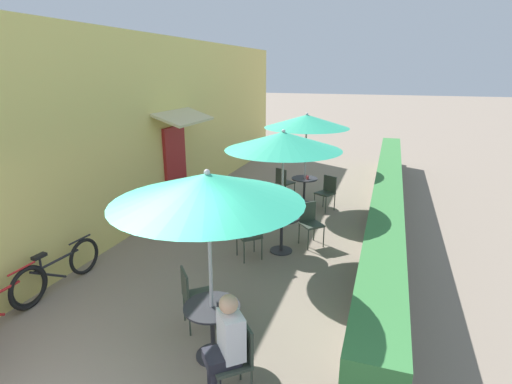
{
  "coord_description": "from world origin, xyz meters",
  "views": [
    {
      "loc": [
        2.68,
        -2.26,
        3.42
      ],
      "look_at": [
        0.15,
        5.25,
        1.0
      ],
      "focal_mm": 28.0,
      "sensor_mm": 36.0,
      "label": 1
    }
  ],
  "objects_px": {
    "cafe_chair_mid_left": "(310,220)",
    "coffee_cup_far": "(307,178)",
    "bicycle_second": "(58,269)",
    "cafe_chair_near_left": "(237,354)",
    "patio_umbrella_far": "(307,121)",
    "cafe_chair_near_right": "(193,293)",
    "coffee_cup_near": "(219,305)",
    "patio_umbrella_near": "(207,188)",
    "coffee_cup_mid": "(287,216)",
    "patio_table_mid": "(282,228)",
    "cafe_chair_far_right": "(327,190)",
    "cafe_chair_mid_right": "(251,234)",
    "patio_table_near": "(212,322)",
    "seated_patron_near_left": "(226,343)",
    "patio_table_far": "(304,186)",
    "patio_umbrella_mid": "(283,141)",
    "cafe_chair_far_left": "(284,181)"
  },
  "relations": [
    {
      "from": "coffee_cup_mid",
      "to": "cafe_chair_far_left",
      "type": "bearing_deg",
      "value": 105.8
    },
    {
      "from": "patio_umbrella_far",
      "to": "cafe_chair_far_left",
      "type": "bearing_deg",
      "value": 157.48
    },
    {
      "from": "patio_table_mid",
      "to": "cafe_chair_far_left",
      "type": "distance_m",
      "value": 3.38
    },
    {
      "from": "cafe_chair_mid_right",
      "to": "patio_umbrella_far",
      "type": "xyz_separation_m",
      "value": [
        0.26,
        3.53,
        1.68
      ]
    },
    {
      "from": "coffee_cup_mid",
      "to": "patio_umbrella_far",
      "type": "relative_size",
      "value": 0.04
    },
    {
      "from": "seated_patron_near_left",
      "to": "bicycle_second",
      "type": "distance_m",
      "value": 3.7
    },
    {
      "from": "cafe_chair_near_right",
      "to": "bicycle_second",
      "type": "height_order",
      "value": "cafe_chair_near_right"
    },
    {
      "from": "cafe_chair_mid_right",
      "to": "bicycle_second",
      "type": "distance_m",
      "value": 3.28
    },
    {
      "from": "patio_table_near",
      "to": "bicycle_second",
      "type": "xyz_separation_m",
      "value": [
        -3.06,
        0.69,
        -0.15
      ]
    },
    {
      "from": "cafe_chair_near_right",
      "to": "coffee_cup_near",
      "type": "xyz_separation_m",
      "value": [
        0.6,
        -0.48,
        0.24
      ]
    },
    {
      "from": "patio_table_near",
      "to": "cafe_chair_near_right",
      "type": "height_order",
      "value": "cafe_chair_near_right"
    },
    {
      "from": "coffee_cup_mid",
      "to": "cafe_chair_mid_right",
      "type": "bearing_deg",
      "value": -136.75
    },
    {
      "from": "cafe_chair_near_right",
      "to": "cafe_chair_mid_right",
      "type": "height_order",
      "value": "same"
    },
    {
      "from": "patio_umbrella_near",
      "to": "cafe_chair_mid_right",
      "type": "bearing_deg",
      "value": 99.4
    },
    {
      "from": "cafe_chair_far_right",
      "to": "cafe_chair_mid_right",
      "type": "bearing_deg",
      "value": 103.54
    },
    {
      "from": "cafe_chair_mid_left",
      "to": "cafe_chair_near_left",
      "type": "bearing_deg",
      "value": 47.88
    },
    {
      "from": "bicycle_second",
      "to": "patio_table_far",
      "type": "bearing_deg",
      "value": 66.05
    },
    {
      "from": "cafe_chair_mid_right",
      "to": "coffee_cup_mid",
      "type": "height_order",
      "value": "cafe_chair_mid_right"
    },
    {
      "from": "patio_umbrella_far",
      "to": "bicycle_second",
      "type": "bearing_deg",
      "value": -117.54
    },
    {
      "from": "patio_table_near",
      "to": "coffee_cup_near",
      "type": "bearing_deg",
      "value": -3.61
    },
    {
      "from": "cafe_chair_mid_left",
      "to": "bicycle_second",
      "type": "height_order",
      "value": "cafe_chair_mid_left"
    },
    {
      "from": "patio_table_far",
      "to": "seated_patron_near_left",
      "type": "bearing_deg",
      "value": -84.96
    },
    {
      "from": "patio_table_near",
      "to": "cafe_chair_mid_left",
      "type": "bearing_deg",
      "value": 82.93
    },
    {
      "from": "cafe_chair_mid_left",
      "to": "patio_umbrella_far",
      "type": "height_order",
      "value": "patio_umbrella_far"
    },
    {
      "from": "patio_table_far",
      "to": "patio_umbrella_far",
      "type": "height_order",
      "value": "patio_umbrella_far"
    },
    {
      "from": "cafe_chair_far_right",
      "to": "cafe_chair_near_left",
      "type": "bearing_deg",
      "value": 119.3
    },
    {
      "from": "patio_table_near",
      "to": "coffee_cup_near",
      "type": "xyz_separation_m",
      "value": [
        0.1,
        -0.01,
        0.27
      ]
    },
    {
      "from": "patio_umbrella_near",
      "to": "patio_table_near",
      "type": "bearing_deg",
      "value": 116.57
    },
    {
      "from": "cafe_chair_far_right",
      "to": "seated_patron_near_left",
      "type": "bearing_deg",
      "value": 118.54
    },
    {
      "from": "coffee_cup_far",
      "to": "patio_umbrella_far",
      "type": "bearing_deg",
      "value": 134.69
    },
    {
      "from": "coffee_cup_near",
      "to": "cafe_chair_far_right",
      "type": "distance_m",
      "value": 5.96
    },
    {
      "from": "patio_umbrella_mid",
      "to": "coffee_cup_near",
      "type": "bearing_deg",
      "value": -88.3
    },
    {
      "from": "cafe_chair_mid_left",
      "to": "patio_table_far",
      "type": "height_order",
      "value": "cafe_chair_mid_left"
    },
    {
      "from": "patio_umbrella_far",
      "to": "cafe_chair_far_left",
      "type": "xyz_separation_m",
      "value": [
        -0.64,
        0.26,
        -1.68
      ]
    },
    {
      "from": "patio_table_near",
      "to": "coffee_cup_near",
      "type": "relative_size",
      "value": 7.92
    },
    {
      "from": "patio_umbrella_near",
      "to": "coffee_cup_mid",
      "type": "relative_size",
      "value": 26.71
    },
    {
      "from": "patio_umbrella_near",
      "to": "bicycle_second",
      "type": "bearing_deg",
      "value": 167.26
    },
    {
      "from": "cafe_chair_far_left",
      "to": "bicycle_second",
      "type": "height_order",
      "value": "cafe_chair_far_left"
    },
    {
      "from": "coffee_cup_near",
      "to": "cafe_chair_far_right",
      "type": "height_order",
      "value": "cafe_chair_far_right"
    },
    {
      "from": "coffee_cup_far",
      "to": "bicycle_second",
      "type": "height_order",
      "value": "coffee_cup_far"
    },
    {
      "from": "cafe_chair_near_left",
      "to": "patio_table_mid",
      "type": "bearing_deg",
      "value": -32.57
    },
    {
      "from": "patio_table_near",
      "to": "patio_table_far",
      "type": "height_order",
      "value": "same"
    },
    {
      "from": "patio_table_near",
      "to": "seated_patron_near_left",
      "type": "bearing_deg",
      "value": -52.76
    },
    {
      "from": "patio_table_near",
      "to": "cafe_chair_mid_left",
      "type": "xyz_separation_m",
      "value": [
        0.46,
        3.71,
        0.03
      ]
    },
    {
      "from": "patio_umbrella_near",
      "to": "cafe_chair_near_right",
      "type": "xyz_separation_m",
      "value": [
        -0.5,
        0.47,
        -1.68
      ]
    },
    {
      "from": "cafe_chair_mid_left",
      "to": "coffee_cup_far",
      "type": "xyz_separation_m",
      "value": [
        -0.55,
        2.4,
        0.24
      ]
    },
    {
      "from": "cafe_chair_near_right",
      "to": "patio_table_mid",
      "type": "height_order",
      "value": "cafe_chair_near_right"
    },
    {
      "from": "cafe_chair_near_right",
      "to": "cafe_chair_mid_left",
      "type": "xyz_separation_m",
      "value": [
        0.96,
        3.24,
        0.0
      ]
    },
    {
      "from": "cafe_chair_mid_right",
      "to": "patio_table_far",
      "type": "height_order",
      "value": "cafe_chair_mid_right"
    },
    {
      "from": "cafe_chair_near_right",
      "to": "patio_umbrella_mid",
      "type": "bearing_deg",
      "value": 129.2
    }
  ]
}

